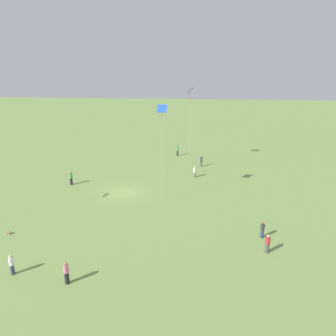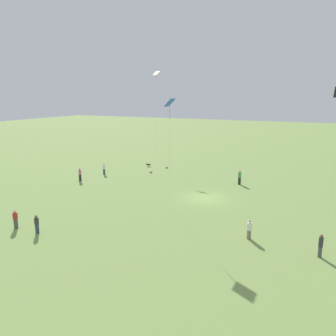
{
  "view_description": "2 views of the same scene",
  "coord_description": "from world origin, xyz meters",
  "px_view_note": "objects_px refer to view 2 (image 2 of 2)",
  "views": [
    {
      "loc": [
        37.48,
        9.39,
        15.3
      ],
      "look_at": [
        -0.13,
        5.67,
        3.4
      ],
      "focal_mm": 35.0,
      "sensor_mm": 36.0,
      "label": 1
    },
    {
      "loc": [
        -11.49,
        34.19,
        11.51
      ],
      "look_at": [
        0.87,
        7.98,
        5.05
      ],
      "focal_mm": 35.0,
      "sensor_mm": 36.0,
      "label": 2
    }
  ],
  "objects_px": {
    "person_0": "(15,219)",
    "person_5": "(249,230)",
    "picnic_bag_1": "(151,172)",
    "dog_0": "(148,165)",
    "kite_2": "(156,77)",
    "person_3": "(104,169)",
    "kite_3": "(170,106)",
    "person_1": "(321,246)",
    "picnic_bag_0": "(167,167)",
    "person_6": "(37,224)",
    "person_2": "(80,175)",
    "person_7": "(240,177)"
  },
  "relations": [
    {
      "from": "person_3",
      "to": "person_7",
      "type": "xyz_separation_m",
      "value": [
        -19.51,
        -3.0,
        0.1
      ]
    },
    {
      "from": "picnic_bag_0",
      "to": "person_5",
      "type": "bearing_deg",
      "value": 129.62
    },
    {
      "from": "person_3",
      "to": "person_6",
      "type": "bearing_deg",
      "value": -40.08
    },
    {
      "from": "person_0",
      "to": "person_1",
      "type": "xyz_separation_m",
      "value": [
        -24.42,
        -5.63,
        0.07
      ]
    },
    {
      "from": "person_2",
      "to": "person_6",
      "type": "bearing_deg",
      "value": -161.21
    },
    {
      "from": "person_1",
      "to": "person_3",
      "type": "distance_m",
      "value": 32.73
    },
    {
      "from": "person_3",
      "to": "dog_0",
      "type": "xyz_separation_m",
      "value": [
        -3.33,
        -7.57,
        -0.5
      ]
    },
    {
      "from": "person_6",
      "to": "picnic_bag_1",
      "type": "xyz_separation_m",
      "value": [
        1.75,
        -23.75,
        -0.67
      ]
    },
    {
      "from": "person_1",
      "to": "person_5",
      "type": "bearing_deg",
      "value": 176.82
    },
    {
      "from": "person_7",
      "to": "kite_3",
      "type": "relative_size",
      "value": 0.17
    },
    {
      "from": "person_5",
      "to": "picnic_bag_1",
      "type": "distance_m",
      "value": 25.11
    },
    {
      "from": "person_3",
      "to": "picnic_bag_0",
      "type": "height_order",
      "value": "person_3"
    },
    {
      "from": "person_0",
      "to": "kite_3",
      "type": "relative_size",
      "value": 0.15
    },
    {
      "from": "kite_2",
      "to": "picnic_bag_0",
      "type": "relative_size",
      "value": 44.07
    },
    {
      "from": "person_2",
      "to": "person_7",
      "type": "xyz_separation_m",
      "value": [
        -20.17,
        -7.58,
        0.05
      ]
    },
    {
      "from": "picnic_bag_0",
      "to": "dog_0",
      "type": "bearing_deg",
      "value": 3.97
    },
    {
      "from": "person_7",
      "to": "picnic_bag_0",
      "type": "height_order",
      "value": "person_7"
    },
    {
      "from": "person_3",
      "to": "kite_3",
      "type": "xyz_separation_m",
      "value": [
        -15.3,
        9.77,
        9.64
      ]
    },
    {
      "from": "person_1",
      "to": "kite_2",
      "type": "relative_size",
      "value": 0.11
    },
    {
      "from": "person_6",
      "to": "picnic_bag_1",
      "type": "relative_size",
      "value": 4.07
    },
    {
      "from": "picnic_bag_0",
      "to": "kite_3",
      "type": "bearing_deg",
      "value": 116.32
    },
    {
      "from": "person_5",
      "to": "kite_3",
      "type": "height_order",
      "value": "kite_3"
    },
    {
      "from": "person_2",
      "to": "person_7",
      "type": "height_order",
      "value": "person_7"
    },
    {
      "from": "person_3",
      "to": "kite_3",
      "type": "relative_size",
      "value": 0.15
    },
    {
      "from": "person_5",
      "to": "person_7",
      "type": "relative_size",
      "value": 0.87
    },
    {
      "from": "person_6",
      "to": "person_2",
      "type": "bearing_deg",
      "value": 49.14
    },
    {
      "from": "person_6",
      "to": "kite_3",
      "type": "distance_m",
      "value": 16.02
    },
    {
      "from": "person_0",
      "to": "picnic_bag_0",
      "type": "relative_size",
      "value": 4.76
    },
    {
      "from": "person_2",
      "to": "picnic_bag_0",
      "type": "xyz_separation_m",
      "value": [
        -7.27,
        -12.38,
        -0.78
      ]
    },
    {
      "from": "kite_3",
      "to": "person_0",
      "type": "bearing_deg",
      "value": 1.49
    },
    {
      "from": "person_1",
      "to": "person_2",
      "type": "distance_m",
      "value": 31.63
    },
    {
      "from": "person_0",
      "to": "dog_0",
      "type": "relative_size",
      "value": 2.13
    },
    {
      "from": "person_5",
      "to": "picnic_bag_0",
      "type": "relative_size",
      "value": 4.65
    },
    {
      "from": "kite_3",
      "to": "picnic_bag_0",
      "type": "relative_size",
      "value": 31.75
    },
    {
      "from": "person_1",
      "to": "kite_3",
      "type": "bearing_deg",
      "value": 169.0
    },
    {
      "from": "person_0",
      "to": "person_5",
      "type": "xyz_separation_m",
      "value": [
        -19.11,
        -6.56,
        -0.02
      ]
    },
    {
      "from": "person_5",
      "to": "person_0",
      "type": "bearing_deg",
      "value": -120.3
    },
    {
      "from": "dog_0",
      "to": "picnic_bag_1",
      "type": "height_order",
      "value": "dog_0"
    },
    {
      "from": "person_6",
      "to": "dog_0",
      "type": "xyz_separation_m",
      "value": [
        4.26,
        -27.52,
        -0.47
      ]
    },
    {
      "from": "person_1",
      "to": "person_5",
      "type": "height_order",
      "value": "person_1"
    },
    {
      "from": "person_6",
      "to": "picnic_bag_0",
      "type": "distance_m",
      "value": 27.77
    },
    {
      "from": "person_3",
      "to": "picnic_bag_1",
      "type": "relative_size",
      "value": 4.22
    },
    {
      "from": "kite_3",
      "to": "person_5",
      "type": "bearing_deg",
      "value": 114.63
    },
    {
      "from": "person_6",
      "to": "picnic_bag_1",
      "type": "distance_m",
      "value": 23.82
    },
    {
      "from": "dog_0",
      "to": "picnic_bag_0",
      "type": "relative_size",
      "value": 2.24
    },
    {
      "from": "person_5",
      "to": "kite_3",
      "type": "distance_m",
      "value": 13.59
    },
    {
      "from": "person_0",
      "to": "kite_2",
      "type": "xyz_separation_m",
      "value": [
        2.95,
        -33.08,
        13.77
      ]
    },
    {
      "from": "person_3",
      "to": "kite_2",
      "type": "height_order",
      "value": "kite_2"
    },
    {
      "from": "kite_2",
      "to": "picnic_bag_0",
      "type": "xyz_separation_m",
      "value": [
        -4.54,
        5.35,
        -14.49
      ]
    },
    {
      "from": "person_6",
      "to": "picnic_bag_0",
      "type": "bearing_deg",
      "value": 22.93
    }
  ]
}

